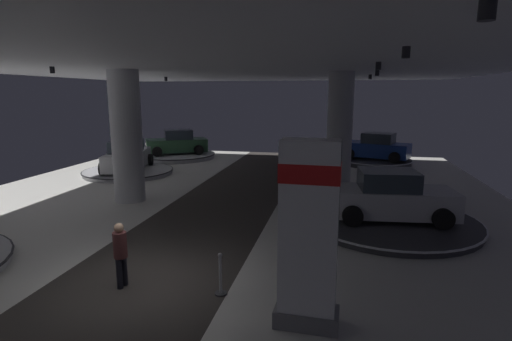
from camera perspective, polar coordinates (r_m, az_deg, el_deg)
name	(u,v)px	position (r m, az deg, el deg)	size (l,w,h in m)	color
ground	(141,284)	(10.36, -16.36, -15.53)	(24.00, 44.00, 0.06)	silver
ceiling_with_spotlights	(126,46)	(9.36, -18.29, 16.76)	(24.00, 44.00, 0.39)	silver
column_left	(127,137)	(17.44, -18.21, 4.64)	(1.27, 1.27, 5.50)	silver
column_right	(339,134)	(18.18, 11.99, 5.19)	(1.12, 1.12, 5.50)	#ADADB2
brand_sign_pylon	(309,233)	(7.65, 7.64, -8.95)	(1.29, 0.69, 3.72)	slate
display_platform_mid_right	(390,221)	(14.71, 18.81, -6.94)	(6.03, 6.03, 0.24)	#333338
display_car_mid_right	(391,197)	(14.47, 18.90, -3.66)	(4.36, 2.55, 1.71)	silver
display_platform_far_left	(128,172)	(23.75, -17.99, -0.15)	(5.04, 5.04, 0.25)	#B7B7BC
display_car_far_left	(127,157)	(23.57, -18.14, 1.92)	(3.07, 4.53, 1.71)	silver
display_platform_deep_right	(375,161)	(27.07, 16.83, 1.33)	(4.69, 4.69, 0.32)	#333338
display_car_deep_right	(376,147)	(26.93, 17.00, 3.23)	(4.56, 3.27, 1.71)	navy
display_platform_deep_left	(177,156)	(28.82, -11.36, 2.14)	(5.42, 5.42, 0.30)	#B7B7BC
display_car_deep_left	(177,143)	(28.71, -11.36, 3.92)	(4.55, 3.65, 1.71)	#2D5638
visitor_walking_near	(120,251)	(9.95, -19.04, -10.96)	(0.32, 0.32, 1.59)	black
stanchion_a	(220,279)	(9.35, -5.17, -15.41)	(0.28, 0.28, 1.01)	#333338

